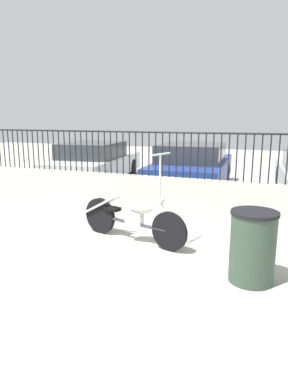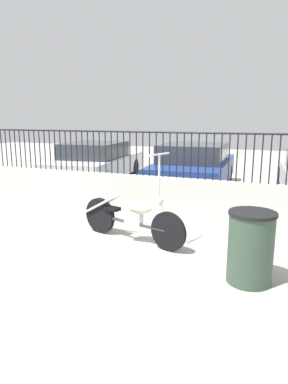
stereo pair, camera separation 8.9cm
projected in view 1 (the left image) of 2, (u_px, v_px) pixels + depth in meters
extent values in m
plane|color=#ADA89E|center=(92.00, 272.00, 4.64)|extent=(40.00, 40.00, 0.00)
cube|color=beige|center=(159.00, 198.00, 7.04)|extent=(10.69, 0.18, 0.88)
cylinder|color=black|center=(4.00, 148.00, 8.28)|extent=(0.02, 0.02, 0.91)
cylinder|color=black|center=(9.00, 148.00, 8.23)|extent=(0.02, 0.02, 0.91)
cylinder|color=black|center=(14.00, 149.00, 8.18)|extent=(0.02, 0.02, 0.91)
cylinder|color=black|center=(18.00, 149.00, 8.12)|extent=(0.02, 0.02, 0.91)
cylinder|color=black|center=(23.00, 149.00, 8.07)|extent=(0.02, 0.02, 0.91)
cylinder|color=black|center=(28.00, 149.00, 8.02)|extent=(0.02, 0.02, 0.91)
cylinder|color=black|center=(33.00, 149.00, 7.97)|extent=(0.02, 0.02, 0.91)
cylinder|color=black|center=(38.00, 150.00, 7.92)|extent=(0.02, 0.02, 0.91)
cylinder|color=black|center=(43.00, 150.00, 7.86)|extent=(0.02, 0.02, 0.91)
cylinder|color=black|center=(49.00, 150.00, 7.81)|extent=(0.02, 0.02, 0.91)
cylinder|color=black|center=(54.00, 150.00, 7.76)|extent=(0.02, 0.02, 0.91)
cylinder|color=black|center=(59.00, 150.00, 7.71)|extent=(0.02, 0.02, 0.91)
cylinder|color=black|center=(65.00, 151.00, 7.66)|extent=(0.02, 0.02, 0.91)
cylinder|color=black|center=(70.00, 151.00, 7.60)|extent=(0.02, 0.02, 0.91)
cylinder|color=black|center=(76.00, 151.00, 7.55)|extent=(0.02, 0.02, 0.91)
cylinder|color=black|center=(81.00, 151.00, 7.50)|extent=(0.02, 0.02, 0.91)
cylinder|color=black|center=(87.00, 151.00, 7.45)|extent=(0.02, 0.02, 0.91)
cylinder|color=black|center=(93.00, 152.00, 7.40)|extent=(0.02, 0.02, 0.91)
cylinder|color=black|center=(99.00, 152.00, 7.34)|extent=(0.02, 0.02, 0.91)
cylinder|color=black|center=(105.00, 152.00, 7.29)|extent=(0.02, 0.02, 0.91)
cylinder|color=black|center=(111.00, 152.00, 7.24)|extent=(0.02, 0.02, 0.91)
cylinder|color=black|center=(117.00, 153.00, 7.19)|extent=(0.02, 0.02, 0.91)
cylinder|color=black|center=(123.00, 153.00, 7.14)|extent=(0.02, 0.02, 0.91)
cylinder|color=black|center=(129.00, 153.00, 7.09)|extent=(0.02, 0.02, 0.91)
cylinder|color=black|center=(136.00, 153.00, 7.03)|extent=(0.02, 0.02, 0.91)
cylinder|color=black|center=(142.00, 154.00, 6.98)|extent=(0.02, 0.02, 0.91)
cylinder|color=black|center=(149.00, 154.00, 6.93)|extent=(0.02, 0.02, 0.91)
cylinder|color=black|center=(156.00, 154.00, 6.88)|extent=(0.02, 0.02, 0.91)
cylinder|color=black|center=(162.00, 154.00, 6.83)|extent=(0.02, 0.02, 0.91)
cylinder|color=black|center=(169.00, 155.00, 6.77)|extent=(0.02, 0.02, 0.91)
cylinder|color=black|center=(176.00, 155.00, 6.72)|extent=(0.02, 0.02, 0.91)
cylinder|color=black|center=(183.00, 155.00, 6.67)|extent=(0.02, 0.02, 0.91)
cylinder|color=black|center=(191.00, 156.00, 6.62)|extent=(0.02, 0.02, 0.91)
cylinder|color=black|center=(198.00, 156.00, 6.57)|extent=(0.02, 0.02, 0.91)
cylinder|color=black|center=(206.00, 156.00, 6.51)|extent=(0.02, 0.02, 0.91)
cylinder|color=black|center=(213.00, 157.00, 6.46)|extent=(0.02, 0.02, 0.91)
cylinder|color=black|center=(221.00, 157.00, 6.41)|extent=(0.02, 0.02, 0.91)
cylinder|color=black|center=(229.00, 157.00, 6.36)|extent=(0.02, 0.02, 0.91)
cylinder|color=black|center=(237.00, 157.00, 6.31)|extent=(0.02, 0.02, 0.91)
cylinder|color=black|center=(245.00, 158.00, 6.25)|extent=(0.02, 0.02, 0.91)
cylinder|color=black|center=(253.00, 158.00, 6.20)|extent=(0.02, 0.02, 0.91)
cylinder|color=black|center=(261.00, 158.00, 6.15)|extent=(0.02, 0.02, 0.91)
cylinder|color=black|center=(270.00, 159.00, 6.10)|extent=(0.02, 0.02, 0.91)
cylinder|color=black|center=(279.00, 159.00, 6.05)|extent=(0.02, 0.02, 0.91)
cylinder|color=black|center=(287.00, 159.00, 5.99)|extent=(0.02, 0.02, 0.91)
cylinder|color=black|center=(159.00, 132.00, 6.76)|extent=(10.69, 0.04, 0.04)
cylinder|color=black|center=(169.00, 231.00, 5.32)|extent=(0.63, 0.22, 0.63)
cylinder|color=black|center=(100.00, 216.00, 6.19)|extent=(0.65, 0.25, 0.65)
cylinder|color=#38383D|center=(132.00, 223.00, 5.75)|extent=(1.33, 0.41, 0.06)
cube|color=silver|center=(134.00, 218.00, 5.70)|extent=(0.28, 0.18, 0.24)
ellipsoid|color=beige|center=(140.00, 207.00, 5.59)|extent=(0.51, 0.32, 0.18)
cube|color=black|center=(112.00, 209.00, 5.97)|extent=(0.31, 0.23, 0.06)
cylinder|color=silver|center=(165.00, 215.00, 5.32)|extent=(0.23, 0.10, 0.51)
sphere|color=silver|center=(162.00, 200.00, 5.31)|extent=(0.11, 0.11, 0.11)
cylinder|color=silver|center=(160.00, 177.00, 5.25)|extent=(0.03, 0.03, 0.69)
cylinder|color=silver|center=(160.00, 154.00, 5.18)|extent=(0.16, 0.51, 0.03)
cylinder|color=silver|center=(99.00, 205.00, 6.06)|extent=(0.72, 0.23, 0.42)
cylinder|color=silver|center=(105.00, 204.00, 6.17)|extent=(0.72, 0.23, 0.42)
cylinder|color=#334738|center=(252.00, 248.00, 4.29)|extent=(0.56, 0.56, 0.88)
cylinder|color=black|center=(255.00, 213.00, 4.20)|extent=(0.59, 0.59, 0.04)
cylinder|color=black|center=(88.00, 166.00, 12.58)|extent=(0.18, 0.65, 0.64)
cylinder|color=black|center=(132.00, 168.00, 12.16)|extent=(0.18, 0.65, 0.64)
cylinder|color=black|center=(51.00, 178.00, 10.04)|extent=(0.18, 0.65, 0.64)
cylinder|color=black|center=(105.00, 181.00, 9.62)|extent=(0.18, 0.65, 0.64)
cube|color=silver|center=(95.00, 166.00, 11.06)|extent=(2.30, 4.52, 0.59)
cube|color=#2D3338|center=(92.00, 150.00, 10.74)|extent=(1.86, 2.26, 0.47)
cylinder|color=black|center=(173.00, 171.00, 11.40)|extent=(0.15, 0.65, 0.64)
cylinder|color=black|center=(227.00, 174.00, 10.87)|extent=(0.15, 0.65, 0.64)
cylinder|color=black|center=(150.00, 186.00, 8.89)|extent=(0.15, 0.65, 0.64)
cylinder|color=black|center=(218.00, 190.00, 8.36)|extent=(0.15, 0.65, 0.64)
cube|color=navy|center=(193.00, 171.00, 9.83)|extent=(2.14, 4.46, 0.63)
cube|color=#2D3338|center=(192.00, 153.00, 9.51)|extent=(1.81, 2.19, 0.49)
cylinder|color=black|center=(278.00, 177.00, 10.32)|extent=(0.15, 0.65, 0.64)
cylinder|color=black|center=(286.00, 197.00, 7.67)|extent=(0.15, 0.65, 0.64)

